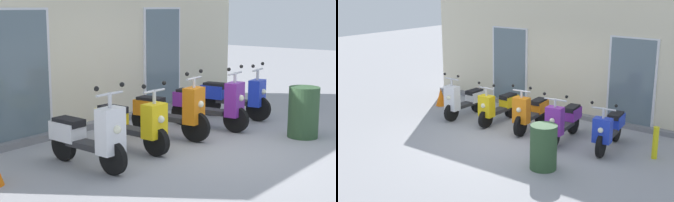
{
  "view_description": "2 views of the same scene",
  "coord_description": "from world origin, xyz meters",
  "views": [
    {
      "loc": [
        -6.94,
        -4.44,
        2.31
      ],
      "look_at": [
        -0.6,
        0.6,
        0.81
      ],
      "focal_mm": 54.49,
      "sensor_mm": 36.0,
      "label": 1
    },
    {
      "loc": [
        6.03,
        -8.03,
        3.72
      ],
      "look_at": [
        -0.29,
        0.43,
        0.84
      ],
      "focal_mm": 48.84,
      "sensor_mm": 36.0,
      "label": 2
    }
  ],
  "objects": [
    {
      "name": "ground_plane",
      "position": [
        0.0,
        0.0,
        0.0
      ],
      "size": [
        40.0,
        40.0,
        0.0
      ],
      "primitive_type": "plane",
      "color": "#939399"
    },
    {
      "name": "storefront_facade",
      "position": [
        0.0,
        2.91,
        2.0
      ],
      "size": [
        9.35,
        0.5,
        4.13
      ],
      "color": "beige",
      "rests_on": "ground_plane"
    },
    {
      "name": "scooter_white",
      "position": [
        -2.08,
        0.9,
        0.48
      ],
      "size": [
        0.55,
        1.54,
        1.28
      ],
      "color": "black",
      "rests_on": "ground_plane"
    },
    {
      "name": "scooter_yellow",
      "position": [
        -1.0,
        1.05,
        0.44
      ],
      "size": [
        0.55,
        1.55,
        1.17
      ],
      "color": "black",
      "rests_on": "ground_plane"
    },
    {
      "name": "scooter_orange",
      "position": [
        0.02,
        1.04,
        0.48
      ],
      "size": [
        0.54,
        1.62,
        1.25
      ],
      "color": "black",
      "rests_on": "ground_plane"
    },
    {
      "name": "scooter_purple",
      "position": [
        1.04,
        0.88,
        0.47
      ],
      "size": [
        0.6,
        1.64,
        1.24
      ],
      "color": "black",
      "rests_on": "ground_plane"
    },
    {
      "name": "scooter_blue",
      "position": [
        2.13,
        1.02,
        0.47
      ],
      "size": [
        0.59,
        1.63,
        1.19
      ],
      "color": "black",
      "rests_on": "ground_plane"
    },
    {
      "name": "curb_bollard",
      "position": [
        3.15,
        1.07,
        0.35
      ],
      "size": [
        0.12,
        0.12,
        0.7
      ],
      "primitive_type": "cylinder",
      "color": "yellow",
      "rests_on": "ground_plane"
    },
    {
      "name": "trash_bin",
      "position": [
        1.54,
        -0.78,
        0.46
      ],
      "size": [
        0.54,
        0.54,
        0.91
      ],
      "primitive_type": "cylinder",
      "color": "#2D4C2D",
      "rests_on": "ground_plane"
    }
  ]
}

